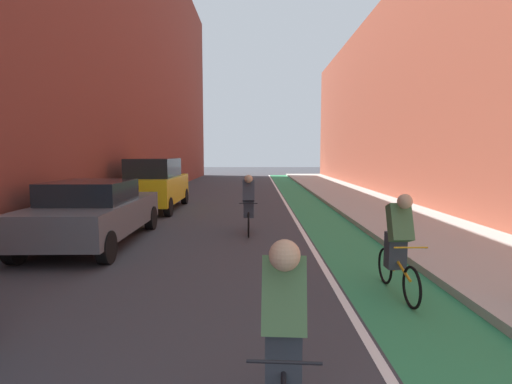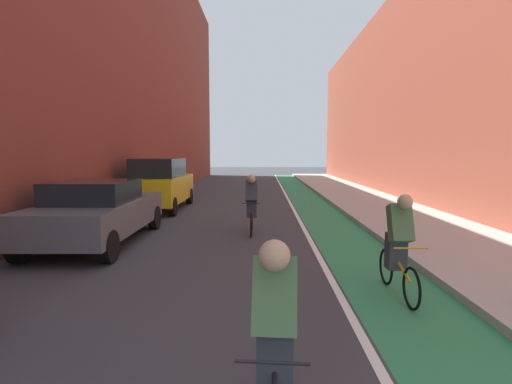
# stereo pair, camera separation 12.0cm
# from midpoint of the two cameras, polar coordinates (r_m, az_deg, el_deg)

# --- Properties ---
(ground_plane) EXTENTS (91.99, 91.99, 0.00)m
(ground_plane) POSITION_cam_midpoint_polar(r_m,az_deg,el_deg) (16.07, -2.55, -2.07)
(ground_plane) COLOR #38383D
(bike_lane_paint) EXTENTS (1.60, 41.81, 0.00)m
(bike_lane_paint) POSITION_cam_midpoint_polar(r_m,az_deg,el_deg) (18.15, 7.85, -1.22)
(bike_lane_paint) COLOR #2D8451
(bike_lane_paint) RESTS_ON ground
(lane_divider_stripe) EXTENTS (0.12, 41.81, 0.00)m
(lane_divider_stripe) POSITION_cam_midpoint_polar(r_m,az_deg,el_deg) (18.07, 5.02, -1.22)
(lane_divider_stripe) COLOR white
(lane_divider_stripe) RESTS_ON ground
(sidewalk_right) EXTENTS (3.42, 41.81, 0.14)m
(sidewalk_right) POSITION_cam_midpoint_polar(r_m,az_deg,el_deg) (18.61, 15.55, -1.00)
(sidewalk_right) COLOR #A8A59E
(sidewalk_right) RESTS_ON ground
(building_facade_left) EXTENTS (3.00, 41.81, 14.61)m
(building_facade_left) POSITION_cam_midpoint_polar(r_m,az_deg,el_deg) (19.81, -20.27, 20.38)
(building_facade_left) COLOR brown
(building_facade_left) RESTS_ON ground
(building_facade_right) EXTENTS (2.40, 37.81, 10.01)m
(building_facade_right) POSITION_cam_midpoint_polar(r_m,az_deg,el_deg) (21.47, 22.28, 12.87)
(building_facade_right) COLOR #9E4C38
(building_facade_right) RESTS_ON ground
(parked_sedan_gray) EXTENTS (2.08, 4.63, 1.53)m
(parked_sedan_gray) POSITION_cam_midpoint_polar(r_m,az_deg,el_deg) (10.05, -21.95, -2.63)
(parked_sedan_gray) COLOR #595B60
(parked_sedan_gray) RESTS_ON ground
(parked_suv_yellow_cab) EXTENTS (1.90, 4.45, 1.98)m
(parked_suv_yellow_cab) POSITION_cam_midpoint_polar(r_m,az_deg,el_deg) (15.40, -13.68, 1.24)
(parked_suv_yellow_cab) COLOR yellow
(parked_suv_yellow_cab) RESTS_ON ground
(cyclist_lead) EXTENTS (0.48, 1.66, 1.58)m
(cyclist_lead) POSITION_cam_midpoint_polar(r_m,az_deg,el_deg) (3.10, 3.99, -19.70)
(cyclist_lead) COLOR black
(cyclist_lead) RESTS_ON ground
(cyclist_mid) EXTENTS (0.48, 1.65, 1.58)m
(cyclist_mid) POSITION_cam_midpoint_polar(r_m,az_deg,el_deg) (6.32, 20.72, -6.81)
(cyclist_mid) COLOR black
(cyclist_mid) RESTS_ON ground
(cyclist_trailing) EXTENTS (0.48, 1.71, 1.61)m
(cyclist_trailing) POSITION_cam_midpoint_polar(r_m,az_deg,el_deg) (10.52, -0.33, -1.53)
(cyclist_trailing) COLOR black
(cyclist_trailing) RESTS_ON ground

